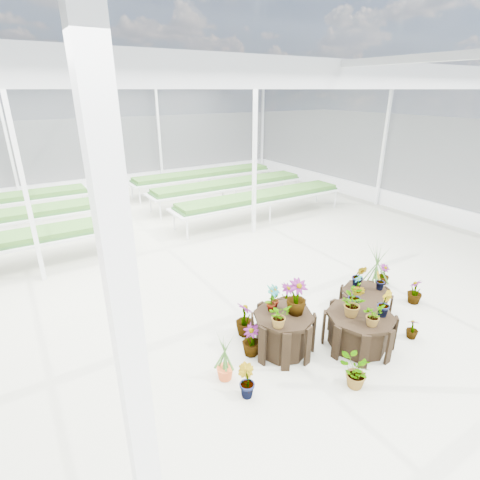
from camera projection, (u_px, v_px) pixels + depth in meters
ground_plane at (241, 323)px, 7.23m from camera, size 24.00×24.00×0.00m
greenhouse_shell at (241, 212)px, 6.39m from camera, size 18.00×24.00×4.50m
steel_frame at (241, 212)px, 6.39m from camera, size 18.00×24.00×4.50m
nursery_benches at (128, 209)px, 12.73m from camera, size 16.00×7.00×0.84m
plinth_tall at (283, 332)px, 6.36m from camera, size 1.25×1.25×0.71m
plinth_mid at (359, 330)px, 6.50m from camera, size 1.29×1.29×0.63m
plinth_low at (365, 301)px, 7.57m from camera, size 1.19×1.19×0.44m
nursery_plants at (325, 307)px, 6.74m from camera, size 4.98×2.74×1.34m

